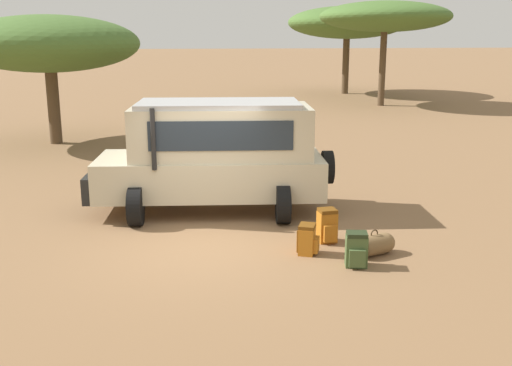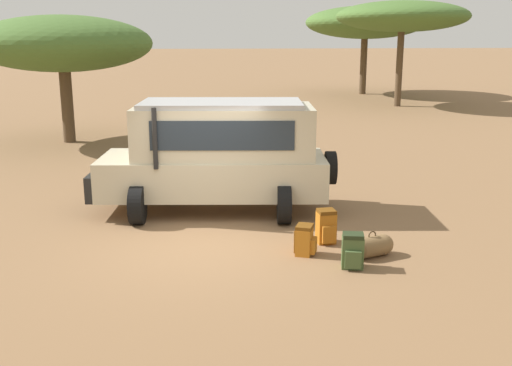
# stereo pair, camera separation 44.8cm
# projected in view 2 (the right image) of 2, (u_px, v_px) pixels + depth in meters

# --- Properties ---
(ground_plane) EXTENTS (320.00, 320.00, 0.00)m
(ground_plane) POSITION_uv_depth(u_px,v_px,m) (204.00, 244.00, 11.23)
(ground_plane) COLOR olive
(safari_vehicle) EXTENTS (5.44, 3.07, 2.44)m
(safari_vehicle) POSITION_uv_depth(u_px,v_px,m) (218.00, 154.00, 13.11)
(safari_vehicle) COLOR beige
(safari_vehicle) RESTS_ON ground_plane
(backpack_beside_front_wheel) EXTENTS (0.41, 0.43, 0.60)m
(backpack_beside_front_wheel) POSITION_uv_depth(u_px,v_px,m) (353.00, 251.00, 10.04)
(backpack_beside_front_wheel) COLOR #42562D
(backpack_beside_front_wheel) RESTS_ON ground_plane
(backpack_cluster_center) EXTENTS (0.44, 0.42, 0.55)m
(backpack_cluster_center) POSITION_uv_depth(u_px,v_px,m) (305.00, 240.00, 10.66)
(backpack_cluster_center) COLOR #B26619
(backpack_cluster_center) RESTS_ON ground_plane
(backpack_near_rear_wheel) EXTENTS (0.36, 0.42, 0.65)m
(backpack_near_rear_wheel) POSITION_uv_depth(u_px,v_px,m) (326.00, 227.00, 11.25)
(backpack_near_rear_wheel) COLOR #B26619
(backpack_near_rear_wheel) RESTS_ON ground_plane
(duffel_bag_low_black_case) EXTENTS (0.84, 0.54, 0.48)m
(duffel_bag_low_black_case) POSITION_uv_depth(u_px,v_px,m) (372.00, 246.00, 10.58)
(duffel_bag_low_black_case) COLOR brown
(duffel_bag_low_black_case) RESTS_ON ground_plane
(acacia_tree_left_mid) EXTENTS (6.30, 6.11, 4.51)m
(acacia_tree_left_mid) POSITION_uv_depth(u_px,v_px,m) (63.00, 44.00, 21.12)
(acacia_tree_left_mid) COLOR brown
(acacia_tree_left_mid) RESTS_ON ground_plane
(acacia_tree_centre_back) EXTENTS (7.01, 7.11, 5.58)m
(acacia_tree_centre_back) POSITION_uv_depth(u_px,v_px,m) (402.00, 17.00, 31.79)
(acacia_tree_centre_back) COLOR brown
(acacia_tree_centre_back) RESTS_ON ground_plane
(acacia_tree_right_mid) EXTENTS (7.69, 8.14, 5.63)m
(acacia_tree_right_mid) POSITION_uv_depth(u_px,v_px,m) (365.00, 23.00, 38.60)
(acacia_tree_right_mid) COLOR brown
(acacia_tree_right_mid) RESTS_ON ground_plane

